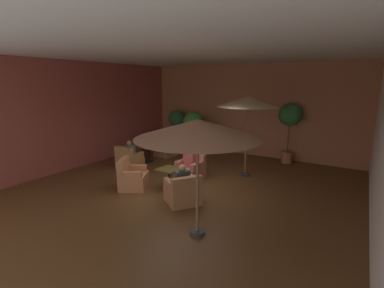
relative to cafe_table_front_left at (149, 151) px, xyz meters
name	(u,v)px	position (x,y,z in m)	size (l,w,h in m)	color
ground_plane	(183,191)	(2.86, -1.83, -0.47)	(9.40, 10.22, 0.02)	brown
wall_back_brick	(248,110)	(2.86, 3.24, 1.47)	(9.40, 0.08, 3.86)	#A96644
wall_left_accent	(76,115)	(-1.81, -1.83, 1.47)	(0.08, 10.22, 3.86)	brown
ceiling_slab	(182,51)	(2.86, -1.83, 3.43)	(9.40, 10.22, 0.06)	silver
cafe_table_front_left	(149,151)	(0.00, 0.00, 0.00)	(0.64, 0.64, 0.63)	black
armchair_front_left_north	(166,149)	(0.05, 1.06, -0.15)	(0.78, 0.78, 0.80)	#A56C47
armchair_front_left_east	(129,160)	(-0.01, -1.07, -0.15)	(0.78, 0.76, 0.86)	#B27944
cafe_table_front_right	(169,174)	(2.42, -1.89, 0.00)	(0.66, 0.66, 0.63)	black
armchair_front_right_north	(132,178)	(1.44, -2.43, -0.13)	(1.05, 1.07, 0.91)	#B36F44
armchair_front_right_east	(183,192)	(3.33, -2.52, -0.15)	(1.10, 1.10, 0.81)	#A56B46
armchair_front_right_south	(191,170)	(2.47, -0.79, -0.16)	(0.81, 0.81, 0.80)	#B6664D
patio_umbrella_tall_red	(248,102)	(3.88, 0.45, 2.02)	(2.00, 2.00, 2.68)	#2D2D2D
patio_umbrella_center_beige	(198,129)	(4.42, -3.61, 1.76)	(2.46, 2.46, 2.41)	#2D2D2D
potted_tree_left_corner	(177,122)	(-0.29, 2.37, 0.86)	(0.78, 0.78, 1.85)	silver
potted_tree_mid_left	(290,120)	(4.71, 2.78, 1.25)	(0.86, 0.86, 2.33)	#AB5F43
potted_tree_mid_right	(194,125)	(1.01, 1.77, 0.89)	(0.89, 0.89, 1.91)	#AA6242
patron_blue_shirt	(130,150)	(-0.01, -1.02, 0.22)	(0.34, 0.26, 0.65)	#516F60
patron_by_window	(182,178)	(3.29, -2.49, 0.24)	(0.39, 0.43, 0.63)	#3C3D3D
patron_with_friend	(190,159)	(2.47, -0.83, 0.23)	(0.39, 0.26, 0.64)	#B44945
iced_drink_cup	(148,145)	(0.05, -0.05, 0.22)	(0.08, 0.08, 0.11)	white
open_laptop	(147,146)	(0.05, -0.15, 0.22)	(0.35, 0.28, 0.20)	#9EA0A5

